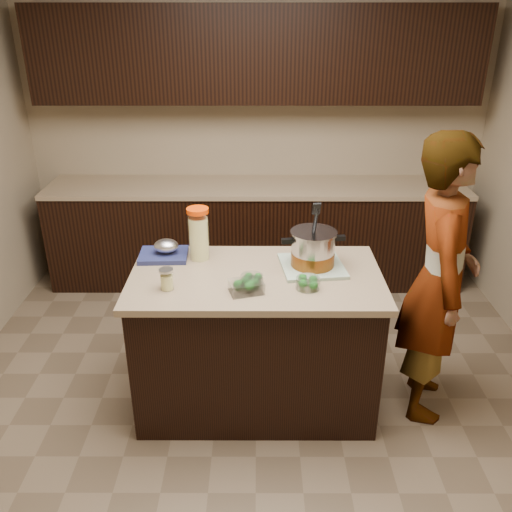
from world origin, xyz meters
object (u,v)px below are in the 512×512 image
at_px(lemonade_pitcher, 199,236).
at_px(person, 439,281).
at_px(island, 256,340).
at_px(stock_pot, 313,251).

bearing_deg(lemonade_pitcher, person, -9.59).
xyz_separation_m(island, person, (1.06, -0.02, 0.42)).
height_order(island, lemonade_pitcher, lemonade_pitcher).
xyz_separation_m(stock_pot, lemonade_pitcher, (-0.68, 0.13, 0.04)).
height_order(island, person, person).
xyz_separation_m(stock_pot, person, (0.72, -0.11, -0.14)).
bearing_deg(island, lemonade_pitcher, 147.37).
relative_size(island, lemonade_pitcher, 4.54).
xyz_separation_m(island, lemonade_pitcher, (-0.35, 0.22, 0.60)).
height_order(island, stock_pot, stock_pot).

